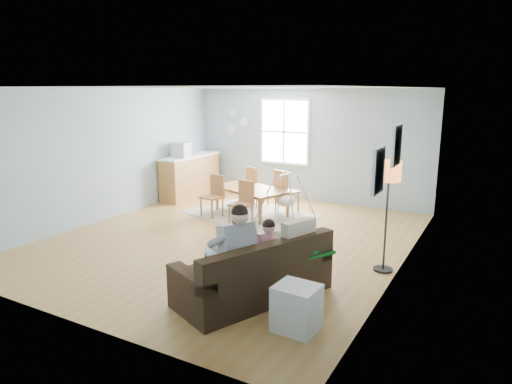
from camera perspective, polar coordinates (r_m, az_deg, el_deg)
The scene contains 22 objects.
room at distance 7.97m, azimuth -3.30°, elevation 10.89°, with size 8.40×9.40×3.90m.
window at distance 11.34m, azimuth 3.59°, elevation 7.51°, with size 1.32×0.08×1.62m.
pictures at distance 5.89m, azimuth 16.15°, elevation 4.20°, with size 0.05×1.34×0.74m.
wall_plates at distance 12.00m, azimuth -2.50°, elevation 8.67°, with size 0.67×0.02×0.66m.
sofa at distance 6.01m, azimuth 0.01°, elevation -10.60°, with size 1.61×2.23×0.83m.
green_throw at distance 6.39m, azimuth 4.45°, elevation -6.93°, with size 0.94×0.81×0.04m, color #12501D.
beige_pillow at distance 6.02m, azimuth 5.33°, elevation -5.86°, with size 0.14×0.51×0.51m, color #B5A88A.
father at distance 5.79m, azimuth -3.06°, elevation -7.07°, with size 0.99×0.78×1.34m.
nursing_pillow at distance 5.94m, azimuth -3.93°, elevation -7.34°, with size 0.51×0.51×0.14m, color #CBE6FF.
infant at distance 5.93m, azimuth -3.70°, elevation -6.53°, with size 0.18×0.36×0.13m.
toddler at distance 6.03m, azimuth 1.03°, elevation -6.33°, with size 0.57×0.44×0.84m.
floor_lamp at distance 6.86m, azimuth 16.26°, elevation 1.40°, with size 0.34×0.34×1.67m.
storage_cube at distance 5.32m, azimuth 5.01°, elevation -14.21°, with size 0.50×0.45×0.53m.
rug at distance 9.98m, azimuth -0.74°, elevation -2.78°, with size 2.51×1.91×0.01m, color gray.
dining_table at distance 9.91m, azimuth -0.75°, elevation -1.17°, with size 1.67×0.93×0.59m, color olive.
chair_sw at distance 9.79m, azimuth -5.25°, elevation -0.14°, with size 0.46×0.46×0.89m.
chair_se at distance 9.13m, azimuth -1.61°, elevation -1.04°, with size 0.45×0.45×0.89m.
chair_nw at distance 10.61m, azimuth -0.10°, elevation 1.04°, with size 0.55×0.55×0.93m.
chair_ne at distance 9.99m, azimuth 3.56°, elevation 0.44°, with size 0.56×0.56×0.97m.
counter at distance 11.66m, azimuth -8.20°, elevation 2.02°, with size 0.56×1.89×1.06m.
monitor at distance 11.26m, azimuth -9.35°, elevation 5.22°, with size 0.41×0.39×0.36m.
baby_swing at distance 9.43m, azimuth 3.73°, elevation -1.02°, with size 1.03×1.04×0.98m.
Camera 1 is at (4.25, -6.74, 2.67)m, focal length 32.00 mm.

